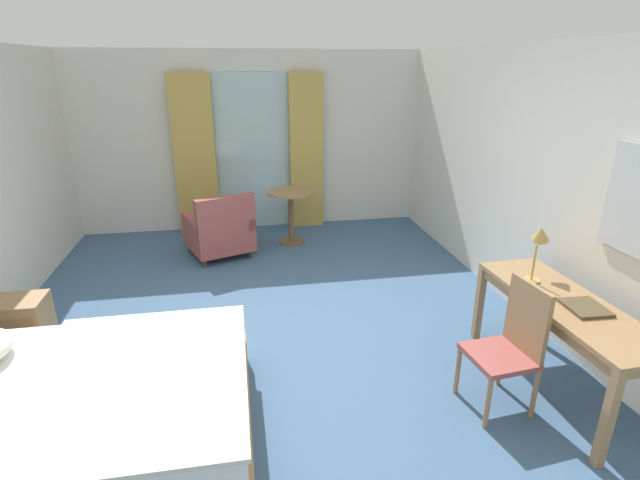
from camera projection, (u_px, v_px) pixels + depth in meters
ground at (276, 363)px, 4.08m from camera, size 5.61×7.85×0.10m
wall_back at (251, 142)px, 7.00m from camera, size 5.21×0.12×2.55m
wall_right at (572, 199)px, 4.04m from camera, size 0.12×7.45×2.55m
balcony_glass_door at (251, 153)px, 6.98m from camera, size 1.16×0.02×2.25m
curtain_panel_left at (195, 156)px, 6.76m from camera, size 0.57×0.10×2.25m
curtain_panel_right at (306, 153)px, 7.02m from camera, size 0.49×0.10×2.25m
bed at (76, 414)px, 3.01m from camera, size 2.10×1.67×0.97m
nightstand at (19, 325)px, 4.10m from camera, size 0.47×0.37×0.48m
writing_desk at (566, 312)px, 3.50m from camera, size 0.58×1.59×0.73m
desk_chair at (511, 342)px, 3.35m from camera, size 0.45×0.46×0.95m
desk_lamp at (540, 240)px, 3.80m from camera, size 0.27×0.28×0.43m
closed_book at (585, 308)px, 3.35m from camera, size 0.27×0.30×0.02m
armchair_by_window at (220, 232)px, 6.11m from camera, size 0.95×0.97×0.85m
round_cafe_table at (291, 205)px, 6.50m from camera, size 0.63×0.63×0.74m
wall_mirror at (638, 201)px, 3.27m from camera, size 0.02×0.55×0.76m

